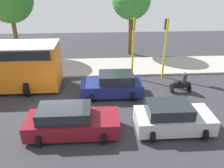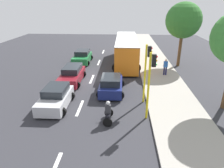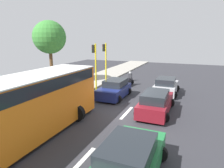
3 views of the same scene
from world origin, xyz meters
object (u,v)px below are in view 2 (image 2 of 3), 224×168
at_px(car_maroon, 72,75).
at_px(traffic_light_midblock, 151,77).
at_px(car_green, 82,57).
at_px(pedestrian_near_signal, 165,67).
at_px(traffic_light_corner, 147,66).
at_px(street_tree_north, 183,21).
at_px(car_dark_blue, 111,85).
at_px(motorcycle, 108,113).
at_px(city_bus, 126,49).
at_px(car_silver, 56,98).

relative_size(car_maroon, traffic_light_midblock, 1.00).
bearing_deg(traffic_light_midblock, car_green, 117.85).
bearing_deg(pedestrian_near_signal, car_maroon, -167.27).
distance_m(traffic_light_corner, street_tree_north, 11.36).
height_order(car_maroon, traffic_light_corner, traffic_light_corner).
height_order(car_dark_blue, traffic_light_midblock, traffic_light_midblock).
relative_size(car_dark_blue, street_tree_north, 0.54).
distance_m(car_maroon, pedestrian_near_signal, 9.52).
bearing_deg(motorcycle, traffic_light_midblock, 12.65).
height_order(city_bus, motorcycle, city_bus).
xyz_separation_m(car_maroon, pedestrian_near_signal, (9.28, 2.10, 0.35)).
height_order(car_silver, city_bus, city_bus).
xyz_separation_m(car_green, motorcycle, (4.33, -13.74, -0.07)).
height_order(car_silver, motorcycle, motorcycle).
bearing_deg(city_bus, motorcycle, -95.26).
height_order(car_dark_blue, street_tree_north, street_tree_north).
distance_m(car_green, car_maroon, 6.83).
relative_size(car_silver, car_maroon, 0.85).
bearing_deg(car_silver, motorcycle, -24.90).
distance_m(car_green, traffic_light_corner, 13.02).
bearing_deg(motorcycle, traffic_light_corner, 48.52).
bearing_deg(car_silver, car_green, 91.50).
height_order(motorcycle, traffic_light_midblock, traffic_light_midblock).
bearing_deg(traffic_light_corner, car_dark_blue, 148.37).
height_order(pedestrian_near_signal, traffic_light_corner, traffic_light_corner).
xyz_separation_m(car_maroon, motorcycle, (4.02, -6.92, -0.07)).
height_order(car_green, motorcycle, motorcycle).
bearing_deg(traffic_light_corner, traffic_light_midblock, -90.00).
distance_m(city_bus, pedestrian_near_signal, 6.19).
relative_size(pedestrian_near_signal, traffic_light_midblock, 0.38).
distance_m(city_bus, motorcycle, 13.78).
distance_m(car_silver, car_dark_blue, 4.81).
height_order(car_silver, traffic_light_corner, traffic_light_corner).
distance_m(car_green, city_bus, 5.70).
distance_m(car_dark_blue, street_tree_north, 12.18).
xyz_separation_m(car_dark_blue, pedestrian_near_signal, (5.36, 4.39, 0.35)).
height_order(car_green, traffic_light_midblock, traffic_light_midblock).
relative_size(city_bus, traffic_light_midblock, 2.44).
xyz_separation_m(city_bus, traffic_light_midblock, (1.36, -13.08, 1.08)).
xyz_separation_m(car_dark_blue, car_green, (-4.24, 9.11, 0.00)).
height_order(car_silver, car_dark_blue, same).
relative_size(car_silver, traffic_light_midblock, 0.85).
bearing_deg(car_dark_blue, traffic_light_corner, -31.63).
bearing_deg(motorcycle, pedestrian_near_signal, 59.71).
bearing_deg(pedestrian_near_signal, city_bus, 130.77).
bearing_deg(city_bus, street_tree_north, -6.83).
relative_size(car_silver, traffic_light_corner, 0.85).
relative_size(pedestrian_near_signal, street_tree_north, 0.23).
bearing_deg(traffic_light_midblock, pedestrian_near_signal, 72.56).
bearing_deg(traffic_light_midblock, car_maroon, 136.34).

